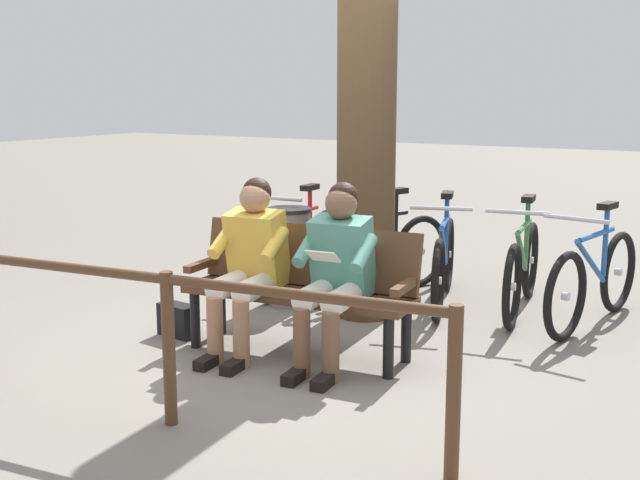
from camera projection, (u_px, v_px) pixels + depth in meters
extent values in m
plane|color=slate|center=(285.00, 356.00, 5.50)|extent=(40.00, 40.00, 0.00)
cube|color=#51331E|center=(298.00, 294.00, 5.46)|extent=(1.63, 0.58, 0.05)
cube|color=#51331E|center=(310.00, 255.00, 5.58)|extent=(1.61, 0.28, 0.42)
cube|color=#51331E|center=(405.00, 286.00, 5.11)|extent=(0.10, 0.40, 0.05)
cube|color=#51331E|center=(202.00, 264.00, 5.75)|extent=(0.10, 0.40, 0.05)
cylinder|color=black|center=(388.00, 348.00, 5.05)|extent=(0.07, 0.07, 0.40)
cylinder|color=black|center=(195.00, 320.00, 5.65)|extent=(0.07, 0.07, 0.40)
cylinder|color=black|center=(406.00, 333.00, 5.35)|extent=(0.07, 0.07, 0.40)
cylinder|color=black|center=(221.00, 308.00, 5.95)|extent=(0.07, 0.07, 0.40)
cube|color=#4C8C7A|center=(342.00, 257.00, 5.29)|extent=(0.41, 0.34, 0.55)
sphere|color=brown|center=(341.00, 204.00, 5.20)|extent=(0.21, 0.21, 0.21)
sphere|color=black|center=(343.00, 197.00, 5.22)|extent=(0.20, 0.20, 0.20)
cylinder|color=white|center=(344.00, 298.00, 5.11)|extent=(0.19, 0.41, 0.15)
cylinder|color=brown|center=(331.00, 347.00, 4.98)|extent=(0.11, 0.11, 0.45)
cube|color=black|center=(324.00, 381.00, 4.93)|extent=(0.11, 0.23, 0.07)
cylinder|color=#4C8C7A|center=(364.00, 253.00, 5.09)|extent=(0.12, 0.31, 0.23)
cylinder|color=white|center=(315.00, 295.00, 5.19)|extent=(0.19, 0.41, 0.15)
cylinder|color=brown|center=(302.00, 343.00, 5.07)|extent=(0.11, 0.11, 0.45)
cube|color=black|center=(295.00, 376.00, 5.01)|extent=(0.11, 0.23, 0.07)
cylinder|color=#4C8C7A|center=(307.00, 248.00, 5.25)|extent=(0.12, 0.31, 0.23)
cube|color=silver|center=(323.00, 256.00, 5.01)|extent=(0.21, 0.14, 0.09)
cube|color=gold|center=(257.00, 249.00, 5.56)|extent=(0.41, 0.34, 0.55)
sphere|color=#A87554|center=(255.00, 198.00, 5.47)|extent=(0.21, 0.21, 0.21)
sphere|color=black|center=(257.00, 192.00, 5.49)|extent=(0.20, 0.20, 0.20)
cylinder|color=white|center=(256.00, 287.00, 5.38)|extent=(0.19, 0.41, 0.15)
cylinder|color=#A87554|center=(241.00, 334.00, 5.25)|extent=(0.11, 0.11, 0.45)
cube|color=black|center=(234.00, 366.00, 5.20)|extent=(0.11, 0.23, 0.07)
cylinder|color=gold|center=(274.00, 245.00, 5.35)|extent=(0.12, 0.31, 0.23)
cylinder|color=white|center=(230.00, 284.00, 5.46)|extent=(0.19, 0.41, 0.15)
cylinder|color=#A87554|center=(215.00, 330.00, 5.33)|extent=(0.11, 0.11, 0.45)
cube|color=black|center=(208.00, 362.00, 5.28)|extent=(0.11, 0.23, 0.07)
cylinder|color=gold|center=(223.00, 240.00, 5.52)|extent=(0.12, 0.31, 0.23)
cube|color=black|center=(178.00, 320.00, 5.93)|extent=(0.32, 0.18, 0.24)
cylinder|color=#4C3823|center=(367.00, 111.00, 6.20)|extent=(0.46, 0.46, 3.25)
cylinder|color=slate|center=(290.00, 259.00, 6.73)|extent=(0.35, 0.35, 0.79)
cylinder|color=black|center=(289.00, 210.00, 6.65)|extent=(0.37, 0.37, 0.03)
torus|color=black|center=(566.00, 296.00, 5.77)|extent=(0.17, 0.66, 0.66)
cylinder|color=silver|center=(566.00, 296.00, 5.77)|extent=(0.06, 0.07, 0.06)
torus|color=black|center=(618.00, 272.00, 6.54)|extent=(0.17, 0.66, 0.66)
cylinder|color=silver|center=(618.00, 272.00, 6.54)|extent=(0.06, 0.07, 0.06)
cylinder|color=#1E519E|center=(597.00, 235.00, 6.08)|extent=(0.15, 0.63, 0.04)
cylinder|color=#1E519E|center=(591.00, 262.00, 6.06)|extent=(0.14, 0.59, 0.43)
cylinder|color=#1E519E|center=(605.00, 241.00, 6.24)|extent=(0.04, 0.04, 0.55)
cube|color=black|center=(608.00, 206.00, 6.18)|extent=(0.13, 0.23, 0.05)
cylinder|color=#B2B2B7|center=(576.00, 219.00, 5.75)|extent=(0.48, 0.12, 0.03)
torus|color=black|center=(512.00, 287.00, 6.06)|extent=(0.16, 0.66, 0.66)
cylinder|color=silver|center=(512.00, 287.00, 6.06)|extent=(0.06, 0.07, 0.06)
torus|color=black|center=(530.00, 260.00, 6.99)|extent=(0.16, 0.66, 0.66)
cylinder|color=silver|center=(530.00, 260.00, 6.99)|extent=(0.06, 0.07, 0.06)
cylinder|color=#337238|center=(524.00, 226.00, 6.45)|extent=(0.13, 0.63, 0.04)
cylinder|color=#337238|center=(522.00, 252.00, 6.41)|extent=(0.13, 0.60, 0.43)
cylinder|color=#337238|center=(527.00, 232.00, 6.63)|extent=(0.04, 0.04, 0.55)
cube|color=black|center=(529.00, 198.00, 6.58)|extent=(0.12, 0.23, 0.05)
cylinder|color=#B2B2B7|center=(518.00, 212.00, 6.05)|extent=(0.48, 0.10, 0.03)
torus|color=black|center=(438.00, 280.00, 6.25)|extent=(0.25, 0.65, 0.66)
cylinder|color=silver|center=(438.00, 280.00, 6.25)|extent=(0.07, 0.07, 0.06)
torus|color=black|center=(448.00, 254.00, 7.22)|extent=(0.25, 0.65, 0.66)
cylinder|color=silver|center=(448.00, 254.00, 7.22)|extent=(0.07, 0.07, 0.06)
cylinder|color=#1E519E|center=(445.00, 222.00, 6.67)|extent=(0.22, 0.62, 0.04)
cylinder|color=#1E519E|center=(443.00, 247.00, 6.63)|extent=(0.21, 0.58, 0.43)
cylinder|color=#1E519E|center=(446.00, 227.00, 6.86)|extent=(0.04, 0.04, 0.55)
cube|color=black|center=(447.00, 195.00, 6.80)|extent=(0.15, 0.24, 0.05)
cylinder|color=#B2B2B7|center=(441.00, 208.00, 6.24)|extent=(0.47, 0.17, 0.03)
torus|color=black|center=(335.00, 267.00, 6.73)|extent=(0.29, 0.64, 0.66)
cylinder|color=silver|center=(335.00, 267.00, 6.73)|extent=(0.07, 0.07, 0.06)
torus|color=black|center=(421.00, 251.00, 7.36)|extent=(0.29, 0.64, 0.66)
cylinder|color=silver|center=(421.00, 251.00, 7.36)|extent=(0.07, 0.07, 0.06)
cylinder|color=black|center=(381.00, 216.00, 6.97)|extent=(0.26, 0.61, 0.04)
cylinder|color=black|center=(374.00, 239.00, 6.96)|extent=(0.25, 0.57, 0.43)
cylinder|color=black|center=(396.00, 223.00, 7.10)|extent=(0.04, 0.04, 0.55)
cube|color=black|center=(396.00, 191.00, 7.05)|extent=(0.16, 0.24, 0.05)
cylinder|color=#B2B2B7|center=(345.00, 200.00, 6.69)|extent=(0.46, 0.20, 0.03)
torus|color=black|center=(271.00, 264.00, 6.82)|extent=(0.09, 0.66, 0.66)
cylinder|color=silver|center=(271.00, 264.00, 6.82)|extent=(0.05, 0.06, 0.06)
torus|color=black|center=(326.00, 244.00, 7.71)|extent=(0.09, 0.66, 0.66)
cylinder|color=silver|center=(326.00, 244.00, 7.71)|extent=(0.05, 0.06, 0.06)
cylinder|color=#B71414|center=(300.00, 212.00, 7.19)|extent=(0.07, 0.63, 0.04)
cylinder|color=#B71414|center=(296.00, 235.00, 7.16)|extent=(0.07, 0.60, 0.43)
cylinder|color=#B71414|center=(310.00, 218.00, 7.37)|extent=(0.04, 0.04, 0.55)
cube|color=black|center=(310.00, 187.00, 7.32)|extent=(0.10, 0.22, 0.05)
cylinder|color=#B2B2B7|center=(277.00, 198.00, 6.81)|extent=(0.48, 0.05, 0.03)
cylinder|color=#51331E|center=(454.00, 395.00, 3.68)|extent=(0.07, 0.07, 0.85)
cylinder|color=#51331E|center=(169.00, 349.00, 4.32)|extent=(0.07, 0.07, 0.85)
cylinder|color=#51331E|center=(166.00, 279.00, 4.24)|extent=(3.11, 0.36, 0.06)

